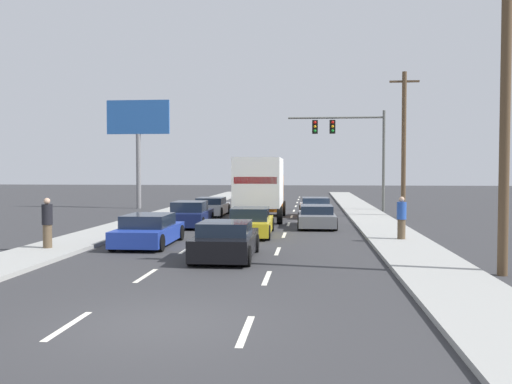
{
  "coord_description": "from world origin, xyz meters",
  "views": [
    {
      "loc": [
        2.88,
        -10.31,
        2.97
      ],
      "look_at": [
        0.06,
        18.27,
        1.81
      ],
      "focal_mm": 38.87,
      "sensor_mm": 36.0,
      "label": 1
    }
  ],
  "objects_px": {
    "utility_pole_near": "(506,85)",
    "roadside_billboard": "(138,129)",
    "car_blue": "(149,231)",
    "car_yellow": "(251,223)",
    "car_navy": "(190,215)",
    "car_white": "(315,208)",
    "car_silver": "(211,207)",
    "pedestrian_near_corner": "(47,223)",
    "box_truck": "(261,185)",
    "traffic_signal_mast": "(345,136)",
    "car_gray": "(317,217)",
    "utility_pole_mid": "(404,143)",
    "pedestrian_mid_block": "(402,218)",
    "car_black": "(226,241)"
  },
  "relations": [
    {
      "from": "car_blue",
      "to": "pedestrian_near_corner",
      "type": "xyz_separation_m",
      "value": [
        -3.16,
        -1.99,
        0.47
      ]
    },
    {
      "from": "car_navy",
      "to": "car_white",
      "type": "distance_m",
      "value": 9.24
    },
    {
      "from": "utility_pole_near",
      "to": "roadside_billboard",
      "type": "relative_size",
      "value": 1.25
    },
    {
      "from": "car_blue",
      "to": "utility_pole_near",
      "type": "distance_m",
      "value": 13.58
    },
    {
      "from": "car_silver",
      "to": "car_black",
      "type": "distance_m",
      "value": 17.52
    },
    {
      "from": "utility_pole_near",
      "to": "pedestrian_near_corner",
      "type": "distance_m",
      "value": 15.73
    },
    {
      "from": "car_navy",
      "to": "pedestrian_mid_block",
      "type": "xyz_separation_m",
      "value": [
        9.92,
        -5.28,
        0.39
      ]
    },
    {
      "from": "traffic_signal_mast",
      "to": "utility_pole_near",
      "type": "height_order",
      "value": "utility_pole_near"
    },
    {
      "from": "car_blue",
      "to": "car_yellow",
      "type": "xyz_separation_m",
      "value": [
        3.63,
        3.62,
        0.0
      ]
    },
    {
      "from": "box_truck",
      "to": "utility_pole_mid",
      "type": "distance_m",
      "value": 9.39
    },
    {
      "from": "car_navy",
      "to": "traffic_signal_mast",
      "type": "relative_size",
      "value": 0.6
    },
    {
      "from": "car_gray",
      "to": "roadside_billboard",
      "type": "xyz_separation_m",
      "value": [
        -13.41,
        12.6,
        5.49
      ]
    },
    {
      "from": "car_white",
      "to": "roadside_billboard",
      "type": "bearing_deg",
      "value": 154.31
    },
    {
      "from": "car_blue",
      "to": "box_truck",
      "type": "distance_m",
      "value": 11.82
    },
    {
      "from": "car_white",
      "to": "pedestrian_mid_block",
      "type": "xyz_separation_m",
      "value": [
        3.39,
        -11.81,
        0.43
      ]
    },
    {
      "from": "pedestrian_mid_block",
      "to": "car_silver",
      "type": "bearing_deg",
      "value": 129.28
    },
    {
      "from": "utility_pole_near",
      "to": "roadside_billboard",
      "type": "xyz_separation_m",
      "value": [
        -18.45,
        25.22,
        0.73
      ]
    },
    {
      "from": "car_black",
      "to": "traffic_signal_mast",
      "type": "height_order",
      "value": "traffic_signal_mast"
    },
    {
      "from": "car_navy",
      "to": "utility_pole_mid",
      "type": "relative_size",
      "value": 0.48
    },
    {
      "from": "car_blue",
      "to": "car_black",
      "type": "relative_size",
      "value": 1.09
    },
    {
      "from": "car_white",
      "to": "car_blue",
      "type": "bearing_deg",
      "value": -115.81
    },
    {
      "from": "utility_pole_mid",
      "to": "box_truck",
      "type": "bearing_deg",
      "value": -162.57
    },
    {
      "from": "car_silver",
      "to": "car_white",
      "type": "relative_size",
      "value": 1.0
    },
    {
      "from": "roadside_billboard",
      "to": "car_navy",
      "type": "bearing_deg",
      "value": -62.1
    },
    {
      "from": "box_truck",
      "to": "car_white",
      "type": "height_order",
      "value": "box_truck"
    },
    {
      "from": "pedestrian_mid_block",
      "to": "car_navy",
      "type": "bearing_deg",
      "value": 151.98
    },
    {
      "from": "utility_pole_mid",
      "to": "pedestrian_mid_block",
      "type": "distance_m",
      "value": 12.74
    },
    {
      "from": "car_yellow",
      "to": "car_white",
      "type": "bearing_deg",
      "value": 73.45
    },
    {
      "from": "car_blue",
      "to": "utility_pole_mid",
      "type": "distance_m",
      "value": 18.85
    },
    {
      "from": "car_blue",
      "to": "car_yellow",
      "type": "height_order",
      "value": "car_yellow"
    },
    {
      "from": "pedestrian_mid_block",
      "to": "car_gray",
      "type": "bearing_deg",
      "value": 120.88
    },
    {
      "from": "car_silver",
      "to": "car_blue",
      "type": "relative_size",
      "value": 0.97
    },
    {
      "from": "car_blue",
      "to": "car_yellow",
      "type": "distance_m",
      "value": 5.13
    },
    {
      "from": "car_gray",
      "to": "traffic_signal_mast",
      "type": "relative_size",
      "value": 0.62
    },
    {
      "from": "car_navy",
      "to": "box_truck",
      "type": "height_order",
      "value": "box_truck"
    },
    {
      "from": "car_blue",
      "to": "car_gray",
      "type": "distance_m",
      "value": 10.04
    },
    {
      "from": "car_navy",
      "to": "car_yellow",
      "type": "xyz_separation_m",
      "value": [
        3.54,
        -3.54,
        -0.04
      ]
    },
    {
      "from": "car_silver",
      "to": "car_blue",
      "type": "xyz_separation_m",
      "value": [
        0.09,
        -14.24,
        0.02
      ]
    },
    {
      "from": "car_silver",
      "to": "car_yellow",
      "type": "distance_m",
      "value": 11.25
    },
    {
      "from": "car_silver",
      "to": "car_gray",
      "type": "xyz_separation_m",
      "value": [
        6.72,
        -6.7,
        -0.01
      ]
    },
    {
      "from": "car_white",
      "to": "car_black",
      "type": "bearing_deg",
      "value": -100.65
    },
    {
      "from": "car_gray",
      "to": "pedestrian_near_corner",
      "type": "height_order",
      "value": "pedestrian_near_corner"
    },
    {
      "from": "car_black",
      "to": "traffic_signal_mast",
      "type": "relative_size",
      "value": 0.57
    },
    {
      "from": "car_silver",
      "to": "car_navy",
      "type": "relative_size",
      "value": 0.99
    },
    {
      "from": "car_white",
      "to": "pedestrian_near_corner",
      "type": "bearing_deg",
      "value": -121.96
    },
    {
      "from": "car_gray",
      "to": "car_yellow",
      "type": "bearing_deg",
      "value": -127.42
    },
    {
      "from": "roadside_billboard",
      "to": "car_silver",
      "type": "bearing_deg",
      "value": -41.42
    },
    {
      "from": "car_blue",
      "to": "utility_pole_near",
      "type": "height_order",
      "value": "utility_pole_near"
    },
    {
      "from": "roadside_billboard",
      "to": "pedestrian_near_corner",
      "type": "relative_size",
      "value": 4.57
    },
    {
      "from": "car_blue",
      "to": "car_yellow",
      "type": "bearing_deg",
      "value": 44.94
    }
  ]
}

